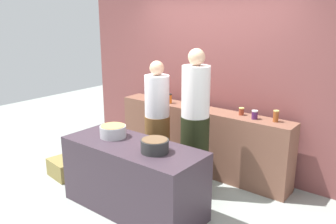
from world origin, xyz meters
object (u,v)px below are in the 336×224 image
object	(u,v)px
preserve_jar_2	(169,99)
preserve_jar_3	(185,103)
preserve_jar_7	(276,116)
cook_with_tongs	(157,127)
cooking_pot_left	(113,131)
cook_in_cap	(195,130)
preserve_jar_0	(152,95)
bread_crate	(64,168)
preserve_jar_5	(241,111)
preserve_jar_6	(255,115)
preserve_jar_1	(160,98)
cooking_pot_center	(155,146)
preserve_jar_4	(198,104)

from	to	relation	value
preserve_jar_2	preserve_jar_3	xyz separation A→B (m)	(0.31, -0.03, -0.02)
preserve_jar_7	cook_with_tongs	world-z (taller)	cook_with_tongs
preserve_jar_2	cooking_pot_left	world-z (taller)	preserve_jar_2
cooking_pot_left	cook_with_tongs	bearing A→B (deg)	87.30
cook_with_tongs	cook_in_cap	bearing A→B (deg)	-2.61
preserve_jar_3	cook_in_cap	xyz separation A→B (m)	(0.54, -0.54, -0.15)
preserve_jar_0	bread_crate	size ratio (longest dim) A/B	0.24
preserve_jar_0	preserve_jar_5	size ratio (longest dim) A/B	1.08
bread_crate	preserve_jar_0	bearing A→B (deg)	71.94
cook_with_tongs	preserve_jar_6	bearing A→B (deg)	26.35
preserve_jar_5	preserve_jar_7	size ratio (longest dim) A/B	0.68
preserve_jar_1	cooking_pot_left	distance (m)	1.40
cooking_pot_center	cook_in_cap	world-z (taller)	cook_in_cap
cook_with_tongs	cook_in_cap	xyz separation A→B (m)	(0.64, -0.03, 0.09)
cooking_pot_left	bread_crate	size ratio (longest dim) A/B	0.70
preserve_jar_3	bread_crate	xyz separation A→B (m)	(-1.15, -1.32, -0.87)
preserve_jar_5	bread_crate	xyz separation A→B (m)	(-1.99, -1.44, -0.86)
preserve_jar_0	bread_crate	xyz separation A→B (m)	(-0.46, -1.40, -0.87)
preserve_jar_5	bread_crate	world-z (taller)	preserve_jar_5
preserve_jar_6	preserve_jar_7	distance (m)	0.26
cooking_pot_center	cook_in_cap	distance (m)	0.80
preserve_jar_1	bread_crate	size ratio (longest dim) A/B	0.23
preserve_jar_6	bread_crate	world-z (taller)	preserve_jar_6
preserve_jar_0	preserve_jar_7	bearing A→B (deg)	0.89
preserve_jar_1	cook_with_tongs	world-z (taller)	cook_with_tongs
cooking_pot_center	cook_with_tongs	bearing A→B (deg)	128.56
cooking_pot_left	preserve_jar_0	bearing A→B (deg)	112.55
preserve_jar_0	preserve_jar_7	size ratio (longest dim) A/B	0.74
preserve_jar_3	cooking_pot_left	distance (m)	1.30
cook_with_tongs	preserve_jar_0	bearing A→B (deg)	135.72
preserve_jar_2	preserve_jar_3	world-z (taller)	preserve_jar_2
preserve_jar_1	preserve_jar_2	xyz separation A→B (m)	(0.21, -0.02, 0.02)
preserve_jar_3	preserve_jar_5	distance (m)	0.84
preserve_jar_1	preserve_jar_4	world-z (taller)	preserve_jar_4
preserve_jar_2	bread_crate	world-z (taller)	preserve_jar_2
preserve_jar_0	bread_crate	distance (m)	1.71
preserve_jar_3	cooking_pot_left	xyz separation A→B (m)	(-0.13, -1.29, -0.11)
preserve_jar_4	cook_with_tongs	xyz separation A→B (m)	(-0.27, -0.57, -0.25)
preserve_jar_4	cooking_pot_center	size ratio (longest dim) A/B	0.36
preserve_jar_0	preserve_jar_7	xyz separation A→B (m)	(2.00, 0.03, 0.02)
cook_with_tongs	cooking_pot_center	bearing A→B (deg)	-51.44
preserve_jar_5	cooking_pot_center	xyz separation A→B (m)	(-0.26, -1.46, -0.11)
preserve_jar_4	cooking_pot_left	world-z (taller)	preserve_jar_4
preserve_jar_1	cooking_pot_left	world-z (taller)	preserve_jar_1
preserve_jar_3	bread_crate	size ratio (longest dim) A/B	0.23
preserve_jar_1	preserve_jar_5	distance (m)	1.35
preserve_jar_3	preserve_jar_6	bearing A→B (deg)	2.99
preserve_jar_1	preserve_jar_4	distance (m)	0.69
preserve_jar_5	preserve_jar_7	world-z (taller)	preserve_jar_7
preserve_jar_1	preserve_jar_3	size ratio (longest dim) A/B	0.98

